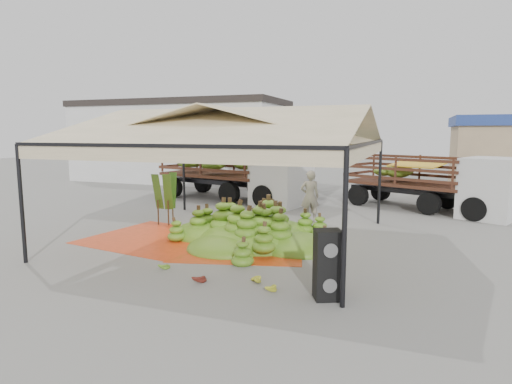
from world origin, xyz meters
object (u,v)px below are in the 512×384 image
at_px(banana_heap, 253,222).
at_px(speaker_stack, 327,265).
at_px(truck_left, 238,167).
at_px(vendor, 310,197).
at_px(truck_right, 434,177).

distance_m(banana_heap, speaker_stack, 4.68).
bearing_deg(truck_left, vendor, -26.97).
xyz_separation_m(banana_heap, truck_left, (-3.55, 7.31, 0.99)).
xyz_separation_m(speaker_stack, truck_left, (-6.50, 10.94, 0.91)).
distance_m(vendor, truck_right, 5.99).
xyz_separation_m(speaker_stack, truck_right, (2.28, 11.19, 0.74)).
bearing_deg(vendor, truck_right, -159.43).
relative_size(banana_heap, speaker_stack, 4.12).
relative_size(vendor, truck_left, 0.24).
bearing_deg(banana_heap, truck_left, 115.93).
xyz_separation_m(vendor, truck_left, (-4.47, 3.90, 0.65)).
bearing_deg(speaker_stack, vendor, 81.26).
height_order(banana_heap, speaker_stack, speaker_stack).
height_order(vendor, truck_right, truck_right).
bearing_deg(truck_right, speaker_stack, -77.10).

